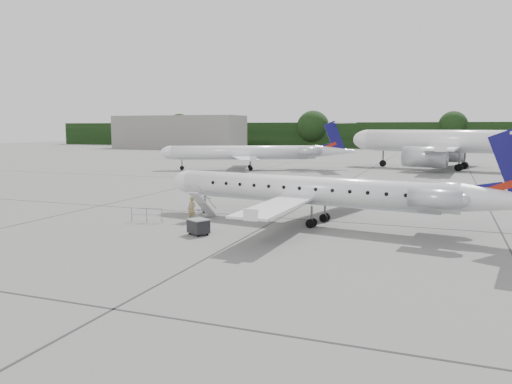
% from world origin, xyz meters
% --- Properties ---
extents(ground, '(320.00, 320.00, 0.00)m').
position_xyz_m(ground, '(0.00, 0.00, 0.00)').
color(ground, slate).
rests_on(ground, ground).
extents(treeline, '(260.00, 4.00, 8.00)m').
position_xyz_m(treeline, '(0.00, 130.00, 4.00)').
color(treeline, black).
rests_on(treeline, ground).
extents(terminal_building, '(40.00, 14.00, 10.00)m').
position_xyz_m(terminal_building, '(-70.00, 110.00, 5.00)').
color(terminal_building, slate).
rests_on(terminal_building, ground).
extents(main_regional_jet, '(27.70, 21.79, 6.47)m').
position_xyz_m(main_regional_jet, '(-1.11, 5.92, 3.23)').
color(main_regional_jet, silver).
rests_on(main_regional_jet, ground).
extents(airstair, '(1.18, 2.36, 2.03)m').
position_xyz_m(airstair, '(-8.58, 4.97, 1.01)').
color(airstair, silver).
rests_on(airstair, ground).
extents(passenger, '(0.66, 0.47, 1.72)m').
position_xyz_m(passenger, '(-8.78, 3.70, 0.86)').
color(passenger, olive).
rests_on(passenger, ground).
extents(safety_railing, '(2.17, 0.54, 1.00)m').
position_xyz_m(safety_railing, '(-11.53, 2.25, 0.50)').
color(safety_railing, gray).
rests_on(safety_railing, ground).
extents(baggage_cart, '(1.52, 1.44, 1.04)m').
position_xyz_m(baggage_cart, '(-6.33, -0.04, 0.52)').
color(baggage_cart, black).
rests_on(baggage_cart, ground).
extents(bg_narrowbody, '(38.24, 30.85, 12.20)m').
position_xyz_m(bg_narrowbody, '(8.38, 56.33, 6.10)').
color(bg_narrowbody, silver).
rests_on(bg_narrowbody, ground).
extents(bg_regional_left, '(34.08, 30.01, 7.42)m').
position_xyz_m(bg_regional_left, '(-21.48, 44.32, 3.71)').
color(bg_regional_left, silver).
rests_on(bg_regional_left, ground).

